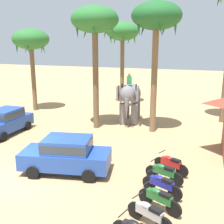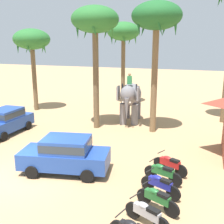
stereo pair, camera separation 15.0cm
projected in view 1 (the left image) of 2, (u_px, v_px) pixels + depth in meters
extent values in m
plane|color=tan|center=(18.00, 178.00, 12.15)|extent=(120.00, 120.00, 0.00)
cube|color=#23479E|center=(66.00, 158.00, 12.59)|extent=(4.39, 2.63, 0.76)
cube|color=#23479E|center=(67.00, 145.00, 12.41)|extent=(2.41, 2.02, 0.64)
cube|color=#2D3842|center=(67.00, 145.00, 12.41)|extent=(2.44, 2.04, 0.35)
cylinder|color=black|center=(33.00, 172.00, 12.03)|extent=(0.63, 0.32, 0.60)
cylinder|color=black|center=(47.00, 157.00, 13.66)|extent=(0.63, 0.32, 0.60)
cylinder|color=black|center=(89.00, 176.00, 11.69)|extent=(0.63, 0.32, 0.60)
cylinder|color=black|center=(96.00, 160.00, 13.33)|extent=(0.63, 0.32, 0.60)
cube|color=#23479E|center=(5.00, 124.00, 18.07)|extent=(1.97, 4.20, 0.76)
cube|color=#23479E|center=(5.00, 114.00, 17.99)|extent=(1.70, 2.20, 0.64)
cube|color=#2D3842|center=(5.00, 114.00, 17.99)|extent=(1.72, 2.22, 0.35)
cylinder|color=black|center=(3.00, 137.00, 16.73)|extent=(0.22, 0.61, 0.60)
cylinder|color=black|center=(28.00, 126.00, 19.08)|extent=(0.22, 0.61, 0.60)
cylinder|color=black|center=(8.00, 124.00, 19.58)|extent=(0.22, 0.61, 0.60)
ellipsoid|color=slate|center=(130.00, 94.00, 20.82)|extent=(2.14, 3.34, 1.70)
cylinder|color=slate|center=(134.00, 114.00, 20.18)|extent=(0.52, 0.52, 1.60)
cylinder|color=slate|center=(123.00, 114.00, 20.34)|extent=(0.52, 0.52, 1.60)
cylinder|color=slate|center=(137.00, 109.00, 21.95)|extent=(0.52, 0.52, 1.60)
cylinder|color=slate|center=(126.00, 108.00, 22.12)|extent=(0.52, 0.52, 1.60)
ellipsoid|color=slate|center=(128.00, 94.00, 19.20)|extent=(1.27, 1.19, 1.20)
cube|color=slate|center=(138.00, 93.00, 19.15)|extent=(0.27, 0.81, 0.96)
cube|color=slate|center=(118.00, 93.00, 19.42)|extent=(0.27, 0.81, 0.96)
cone|color=slate|center=(127.00, 109.00, 19.01)|extent=(0.42, 0.42, 1.60)
cone|color=beige|center=(130.00, 102.00, 18.89)|extent=(0.22, 0.57, 0.21)
cone|color=beige|center=(123.00, 102.00, 18.99)|extent=(0.22, 0.57, 0.21)
cube|color=#338C4C|center=(129.00, 80.00, 19.72)|extent=(0.38, 0.30, 0.60)
sphere|color=#A87A56|center=(129.00, 74.00, 19.62)|extent=(0.22, 0.22, 0.22)
cylinder|color=#333338|center=(136.00, 88.00, 19.76)|extent=(0.12, 0.12, 0.55)
cylinder|color=#333338|center=(122.00, 87.00, 19.95)|extent=(0.12, 0.12, 0.55)
ellipsoid|color=black|center=(134.00, 224.00, 7.95)|extent=(0.49, 0.34, 0.20)
cylinder|color=black|center=(124.00, 213.00, 8.10)|extent=(0.18, 0.54, 0.04)
cylinder|color=black|center=(135.00, 210.00, 9.26)|extent=(0.59, 0.32, 0.60)
cube|color=#ADADB2|center=(149.00, 212.00, 8.80)|extent=(1.02, 0.58, 0.32)
ellipsoid|color=#ADADB2|center=(146.00, 205.00, 8.86)|extent=(0.50, 0.39, 0.20)
cube|color=black|center=(156.00, 210.00, 8.59)|extent=(0.49, 0.37, 0.12)
cylinder|color=black|center=(138.00, 195.00, 9.05)|extent=(0.25, 0.52, 0.04)
cylinder|color=black|center=(146.00, 196.00, 10.13)|extent=(0.59, 0.31, 0.60)
cylinder|color=black|center=(174.00, 209.00, 9.33)|extent=(0.59, 0.31, 0.60)
cube|color=#23662D|center=(159.00, 197.00, 9.68)|extent=(1.02, 0.56, 0.32)
ellipsoid|color=#23662D|center=(156.00, 191.00, 9.74)|extent=(0.50, 0.38, 0.20)
cube|color=black|center=(166.00, 195.00, 9.47)|extent=(0.49, 0.37, 0.12)
cylinder|color=black|center=(148.00, 182.00, 9.92)|extent=(0.24, 0.53, 0.04)
cylinder|color=black|center=(149.00, 183.00, 11.11)|extent=(0.60, 0.30, 0.60)
cylinder|color=black|center=(175.00, 193.00, 10.33)|extent=(0.60, 0.30, 0.60)
cube|color=navy|center=(162.00, 183.00, 10.67)|extent=(1.03, 0.54, 0.32)
ellipsoid|color=navy|center=(159.00, 178.00, 10.72)|extent=(0.50, 0.38, 0.20)
cube|color=black|center=(168.00, 181.00, 10.46)|extent=(0.49, 0.36, 0.12)
cylinder|color=black|center=(151.00, 170.00, 10.90)|extent=(0.23, 0.53, 0.04)
cylinder|color=black|center=(152.00, 172.00, 12.09)|extent=(0.60, 0.27, 0.60)
cylinder|color=black|center=(177.00, 180.00, 11.37)|extent=(0.60, 0.27, 0.60)
cube|color=#23662D|center=(164.00, 171.00, 11.68)|extent=(1.03, 0.48, 0.32)
ellipsoid|color=#23662D|center=(161.00, 166.00, 11.73)|extent=(0.49, 0.36, 0.20)
cube|color=black|center=(169.00, 169.00, 11.49)|extent=(0.48, 0.34, 0.12)
cylinder|color=black|center=(154.00, 159.00, 11.89)|extent=(0.20, 0.54, 0.04)
cylinder|color=black|center=(160.00, 163.00, 12.99)|extent=(0.59, 0.33, 0.60)
cylinder|color=black|center=(182.00, 171.00, 12.17)|extent=(0.59, 0.33, 0.60)
cube|color=red|center=(171.00, 163.00, 12.53)|extent=(1.02, 0.58, 0.32)
ellipsoid|color=red|center=(168.00, 158.00, 12.59)|extent=(0.50, 0.39, 0.20)
cube|color=black|center=(176.00, 161.00, 12.31)|extent=(0.49, 0.38, 0.12)
cylinder|color=black|center=(162.00, 152.00, 12.78)|extent=(0.25, 0.52, 0.04)
cylinder|color=brown|center=(154.00, 78.00, 17.92)|extent=(0.41, 0.41, 7.45)
ellipsoid|color=#1E5B28|center=(157.00, 16.00, 16.98)|extent=(3.20, 3.20, 1.80)
cone|color=#1E5B28|center=(175.00, 23.00, 16.67)|extent=(0.40, 0.92, 1.64)
cone|color=#1E5B28|center=(165.00, 25.00, 18.00)|extent=(0.91, 0.57, 1.67)
cone|color=#1E5B28|center=(144.00, 25.00, 18.08)|extent=(0.73, 0.83, 1.69)
cone|color=#1E5B28|center=(138.00, 23.00, 16.81)|extent=(0.73, 0.83, 1.69)
cone|color=#1E5B28|center=(158.00, 22.00, 15.94)|extent=(0.91, 0.57, 1.67)
cylinder|color=brown|center=(122.00, 70.00, 26.98)|extent=(0.40, 0.40, 6.96)
ellipsoid|color=#286B2D|center=(123.00, 31.00, 26.10)|extent=(3.20, 3.20, 1.80)
cone|color=#286B2D|center=(134.00, 36.00, 25.79)|extent=(0.40, 0.92, 1.64)
cone|color=#286B2D|center=(130.00, 37.00, 27.12)|extent=(0.91, 0.57, 1.67)
cone|color=#286B2D|center=(116.00, 37.00, 27.20)|extent=(0.73, 0.83, 1.69)
cone|color=#286B2D|center=(111.00, 37.00, 25.93)|extent=(0.73, 0.83, 1.69)
cone|color=#286B2D|center=(122.00, 36.00, 25.06)|extent=(0.91, 0.57, 1.67)
cylinder|color=brown|center=(96.00, 77.00, 18.81)|extent=(0.41, 0.41, 7.31)
ellipsoid|color=#286B2D|center=(95.00, 19.00, 17.89)|extent=(3.20, 3.20, 1.80)
cone|color=#286B2D|center=(112.00, 27.00, 17.58)|extent=(0.40, 0.92, 1.64)
cone|color=#286B2D|center=(107.00, 28.00, 18.90)|extent=(0.91, 0.57, 1.67)
cone|color=#286B2D|center=(87.00, 28.00, 18.99)|extent=(0.73, 0.83, 1.69)
cone|color=#286B2D|center=(77.00, 27.00, 17.72)|extent=(0.73, 0.83, 1.69)
cone|color=#286B2D|center=(93.00, 26.00, 16.84)|extent=(0.91, 0.57, 1.67)
cylinder|color=brown|center=(33.00, 77.00, 24.30)|extent=(0.39, 0.39, 6.16)
ellipsoid|color=#286B2D|center=(31.00, 39.00, 23.52)|extent=(3.20, 3.20, 1.80)
cone|color=#286B2D|center=(43.00, 45.00, 23.21)|extent=(0.40, 0.92, 1.64)
cone|color=#286B2D|center=(43.00, 45.00, 24.53)|extent=(0.91, 0.57, 1.67)
cone|color=#286B2D|center=(27.00, 45.00, 24.62)|extent=(0.73, 0.83, 1.69)
cone|color=#286B2D|center=(17.00, 45.00, 23.35)|extent=(0.73, 0.83, 1.69)
cone|color=#286B2D|center=(26.00, 45.00, 22.47)|extent=(0.91, 0.57, 1.67)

